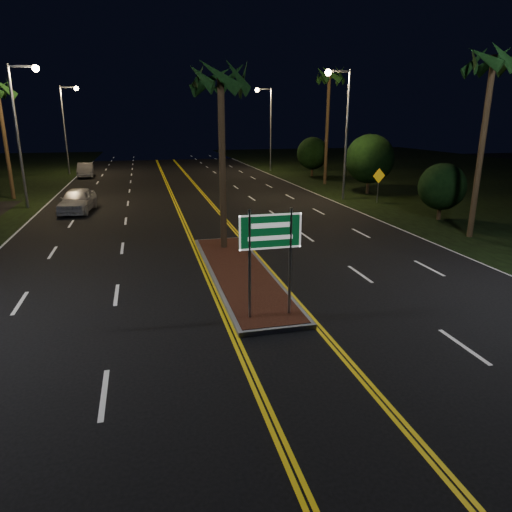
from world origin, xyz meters
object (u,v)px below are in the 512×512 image
object	(u,v)px
car_far	(85,169)
palm_median	(221,79)
streetlight_left_mid	(22,120)
streetlight_left_far	(67,120)
shrub_mid	(370,159)
median_island	(240,273)
streetlight_right_far	(268,120)
streetlight_right_mid	(342,120)
shrub_near	(442,187)
shrub_far	(313,153)
warning_sign	(379,181)
palm_right_far	(329,77)
car_near	(77,198)
palm_right_near	(494,62)
highway_sign	(270,242)

from	to	relation	value
car_far	palm_median	bearing A→B (deg)	-76.90
palm_median	streetlight_left_mid	bearing A→B (deg)	128.17
streetlight_left_far	shrub_mid	bearing A→B (deg)	-39.10
median_island	streetlight_right_far	world-z (taller)	streetlight_right_far
streetlight_right_mid	streetlight_right_far	world-z (taller)	same
median_island	car_far	bearing A→B (deg)	104.84
shrub_near	car_far	xyz separation A→B (m)	(-22.50, 26.98, -1.13)
streetlight_left_mid	streetlight_right_mid	size ratio (longest dim) A/B	1.00
median_island	shrub_far	size ratio (longest dim) A/B	2.59
streetlight_right_far	median_island	bearing A→B (deg)	-106.87
streetlight_left_mid	shrub_near	xyz separation A→B (m)	(24.11, -10.00, -3.71)
palm_median	warning_sign	world-z (taller)	palm_median
palm_right_far	car_near	bearing A→B (deg)	-157.51
streetlight_right_far	warning_sign	bearing A→B (deg)	-84.56
streetlight_left_far	shrub_mid	world-z (taller)	streetlight_left_far
streetlight_left_far	streetlight_right_mid	xyz separation A→B (m)	(21.23, -22.00, 0.00)
streetlight_right_mid	palm_right_far	distance (m)	9.00
streetlight_right_far	palm_right_near	bearing A→B (deg)	-86.63
median_island	palm_median	bearing A→B (deg)	90.00
shrub_mid	streetlight_right_far	bearing A→B (deg)	100.66
highway_sign	warning_sign	world-z (taller)	highway_sign
palm_median	palm_right_far	size ratio (longest dim) A/B	0.81
highway_sign	palm_right_far	size ratio (longest dim) A/B	0.31
streetlight_left_mid	streetlight_right_mid	bearing A→B (deg)	-5.38
streetlight_right_mid	car_near	bearing A→B (deg)	-178.71
shrub_near	streetlight_left_mid	bearing A→B (deg)	157.48
streetlight_right_mid	palm_median	bearing A→B (deg)	-132.70
streetlight_right_far	car_near	bearing A→B (deg)	-131.60
streetlight_right_far	palm_median	world-z (taller)	streetlight_right_far
streetlight_right_mid	shrub_mid	distance (m)	4.90
streetlight_right_far	shrub_far	xyz separation A→B (m)	(3.19, -6.00, -3.32)
streetlight_left_mid	palm_right_near	xyz separation A→B (m)	(23.11, -14.00, 2.56)
palm_right_far	car_far	distance (m)	25.79
shrub_far	palm_right_far	bearing A→B (deg)	-99.46
streetlight_left_mid	shrub_mid	distance (m)	24.79
car_near	palm_right_far	bearing A→B (deg)	29.26
median_island	palm_right_far	xyz separation A→B (m)	(12.80, 23.00, 9.06)
car_far	median_island	bearing A→B (deg)	-78.51
car_far	shrub_near	bearing A→B (deg)	-53.52
car_near	highway_sign	bearing A→B (deg)	-61.48
highway_sign	warning_sign	size ratio (longest dim) A/B	1.33
highway_sign	car_near	xyz separation A→B (m)	(-7.50, 18.80, -1.52)
shrub_near	palm_right_near	bearing A→B (deg)	-104.04
streetlight_left_mid	shrub_far	bearing A→B (deg)	26.18
warning_sign	shrub_near	bearing A→B (deg)	-91.27
car_near	shrub_far	bearing A→B (deg)	40.84
streetlight_left_far	warning_sign	world-z (taller)	streetlight_left_far
median_island	streetlight_left_far	size ratio (longest dim) A/B	1.14
palm_right_near	shrub_mid	distance (m)	15.11
shrub_near	shrub_mid	world-z (taller)	shrub_mid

